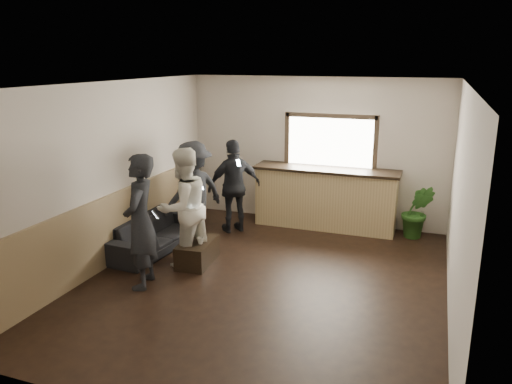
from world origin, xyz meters
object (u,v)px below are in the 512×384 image
at_px(bar_counter, 326,194).
at_px(coffee_table, 197,252).
at_px(person_d, 234,186).
at_px(potted_plant, 417,212).
at_px(person_a, 140,222).
at_px(sofa, 154,233).
at_px(cup_a, 196,234).
at_px(cup_b, 200,241).
at_px(person_c, 194,192).
at_px(person_b, 183,207).

xyz_separation_m(bar_counter, coffee_table, (-1.50, -2.41, -0.46)).
bearing_deg(bar_counter, person_d, -152.14).
relative_size(coffee_table, potted_plant, 0.83).
distance_m(bar_counter, potted_plant, 1.68).
relative_size(coffee_table, person_a, 0.43).
height_order(bar_counter, potted_plant, bar_counter).
bearing_deg(sofa, person_a, -150.84).
relative_size(cup_a, cup_b, 1.13).
xyz_separation_m(coffee_table, person_c, (-0.50, 0.91, 0.70)).
bearing_deg(person_d, coffee_table, 47.44).
bearing_deg(person_b, person_d, -160.80).
bearing_deg(person_c, person_a, 32.38).
bearing_deg(person_c, coffee_table, 56.90).
xyz_separation_m(coffee_table, cup_b, (0.10, -0.08, 0.23)).
bearing_deg(cup_b, person_d, 94.19).
bearing_deg(coffee_table, bar_counter, 58.08).
bearing_deg(sofa, cup_b, -105.21).
relative_size(bar_counter, coffee_table, 3.30).
height_order(cup_a, person_a, person_a).
distance_m(sofa, person_b, 1.07).
bearing_deg(sofa, person_b, -111.25).
height_order(sofa, person_b, person_b).
bearing_deg(cup_b, person_c, 121.04).
distance_m(potted_plant, person_b, 4.17).
distance_m(cup_a, person_a, 1.31).
height_order(person_c, person_d, person_c).
relative_size(cup_b, person_b, 0.06).
relative_size(sofa, cup_a, 15.81).
xyz_separation_m(person_a, person_c, (-0.14, 1.88, -0.06)).
bearing_deg(cup_a, potted_plant, 33.53).
bearing_deg(person_b, cup_a, -169.20).
bearing_deg(person_c, cup_b, 59.31).
xyz_separation_m(coffee_table, potted_plant, (3.17, 2.37, 0.31)).
bearing_deg(coffee_table, cup_b, -39.18).
bearing_deg(cup_b, person_a, -117.30).
height_order(sofa, potted_plant, potted_plant).
relative_size(coffee_table, cup_a, 6.63).
distance_m(bar_counter, person_a, 3.88).
xyz_separation_m(cup_a, person_b, (-0.07, -0.27, 0.51)).
xyz_separation_m(cup_b, potted_plant, (3.07, 2.45, 0.08)).
bearing_deg(person_c, bar_counter, 155.22).
bearing_deg(person_b, person_c, -137.67).
relative_size(cup_b, person_c, 0.06).
distance_m(potted_plant, person_c, 3.97).
bearing_deg(person_b, person_a, 12.45).
bearing_deg(person_a, person_d, 156.15).
xyz_separation_m(cup_b, person_a, (-0.46, -0.89, 0.53)).
bearing_deg(sofa, cup_a, -92.23).
distance_m(cup_a, potted_plant, 3.94).
xyz_separation_m(bar_counter, person_d, (-1.53, -0.81, 0.22)).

